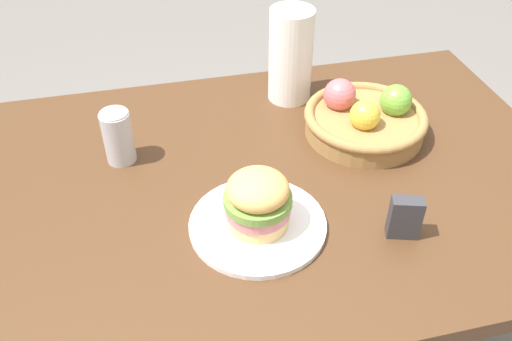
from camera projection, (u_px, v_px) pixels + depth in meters
name	position (u px, v px, depth m)	size (l,w,h in m)	color
dining_table	(257.00, 212.00, 1.26)	(1.40, 0.90, 0.75)	#4C301C
plate	(258.00, 225.00, 1.08)	(0.27, 0.27, 0.01)	white
sandwich	(258.00, 200.00, 1.04)	(0.13, 0.13, 0.12)	#E5BC75
soda_can	(118.00, 137.00, 1.21)	(0.07, 0.07, 0.13)	silver
fruit_basket	(365.00, 118.00, 1.30)	(0.29, 0.29, 0.12)	#9E7542
paper_towel_roll	(291.00, 56.00, 1.37)	(0.11, 0.11, 0.24)	white
napkin_holder	(405.00, 218.00, 1.04)	(0.06, 0.03, 0.09)	#333338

